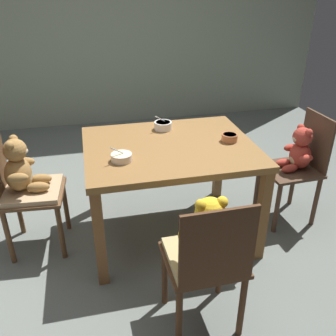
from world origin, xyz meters
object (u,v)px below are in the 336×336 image
at_px(teddy_chair_near_front, 207,247).
at_px(teddy_chair_near_left, 23,179).
at_px(porridge_bowl_terracotta_near_right, 230,138).
at_px(teddy_chair_near_right, 298,158).
at_px(porridge_bowl_cream_near_left, 122,157).
at_px(porridge_bowl_white_far_center, 163,125).
at_px(dining_table, 170,157).

distance_m(teddy_chair_near_front, teddy_chair_near_left, 1.36).
distance_m(teddy_chair_near_front, porridge_bowl_terracotta_near_right, 0.98).
bearing_deg(teddy_chair_near_right, porridge_bowl_terracotta_near_right, -2.13).
relative_size(teddy_chair_near_front, porridge_bowl_cream_near_left, 6.27).
bearing_deg(teddy_chair_near_right, teddy_chair_near_left, -5.34).
relative_size(teddy_chair_near_right, porridge_bowl_white_far_center, 6.38).
height_order(teddy_chair_near_right, teddy_chair_near_front, teddy_chair_near_front).
height_order(teddy_chair_near_right, porridge_bowl_terracotta_near_right, teddy_chair_near_right).
bearing_deg(porridge_bowl_white_far_center, dining_table, -93.39).
bearing_deg(teddy_chair_near_right, teddy_chair_near_front, 37.09).
bearing_deg(porridge_bowl_terracotta_near_right, porridge_bowl_white_far_center, 141.70).
xyz_separation_m(teddy_chair_near_left, porridge_bowl_terracotta_near_right, (1.42, -0.09, 0.21)).
height_order(dining_table, porridge_bowl_white_far_center, porridge_bowl_white_far_center).
relative_size(dining_table, teddy_chair_near_front, 1.34).
xyz_separation_m(porridge_bowl_white_far_center, porridge_bowl_terracotta_near_right, (0.41, -0.32, -0.00)).
height_order(dining_table, porridge_bowl_terracotta_near_right, porridge_bowl_terracotta_near_right).
bearing_deg(porridge_bowl_white_far_center, teddy_chair_near_right, -17.53).
relative_size(porridge_bowl_terracotta_near_right, porridge_bowl_cream_near_left, 0.81).
relative_size(teddy_chair_near_front, porridge_bowl_white_far_center, 6.39).
bearing_deg(teddy_chair_near_left, porridge_bowl_cream_near_left, -15.05).
height_order(dining_table, teddy_chair_near_right, teddy_chair_near_right).
height_order(porridge_bowl_terracotta_near_right, porridge_bowl_cream_near_left, porridge_bowl_cream_near_left).
bearing_deg(dining_table, teddy_chair_near_right, -1.11).
height_order(teddy_chair_near_front, porridge_bowl_cream_near_left, teddy_chair_near_front).
height_order(dining_table, teddy_chair_near_front, teddy_chair_near_front).
bearing_deg(teddy_chair_near_right, dining_table, -4.23).
xyz_separation_m(teddy_chair_near_front, porridge_bowl_cream_near_left, (-0.34, 0.71, 0.20)).
bearing_deg(porridge_bowl_cream_near_left, teddy_chair_near_left, 160.60).
relative_size(teddy_chair_near_right, porridge_bowl_cream_near_left, 6.26).
bearing_deg(teddy_chair_near_left, porridge_bowl_white_far_center, 17.39).
height_order(dining_table, porridge_bowl_cream_near_left, porridge_bowl_cream_near_left).
bearing_deg(teddy_chair_near_front, dining_table, -1.76).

